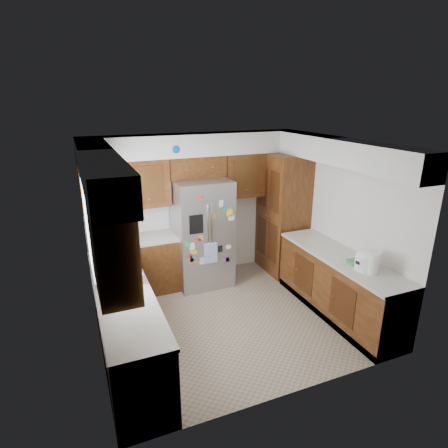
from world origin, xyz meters
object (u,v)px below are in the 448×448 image
at_px(pantry, 283,214).
at_px(fridge, 202,233).
at_px(paper_towel, 373,264).
at_px(rice_cooker, 367,260).

relative_size(pantry, fridge, 1.19).
bearing_deg(fridge, pantry, -2.06).
xyz_separation_m(pantry, paper_towel, (-0.03, -2.24, -0.01)).
bearing_deg(fridge, rice_cooker, -55.21).
bearing_deg(paper_towel, fridge, 122.58).
relative_size(pantry, paper_towel, 7.59).
height_order(pantry, fridge, pantry).
bearing_deg(paper_towel, pantry, 89.17).
height_order(fridge, paper_towel, fridge).
relative_size(fridge, rice_cooker, 5.73).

